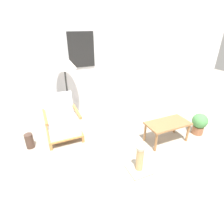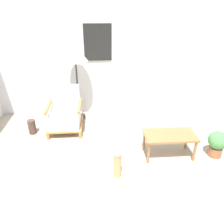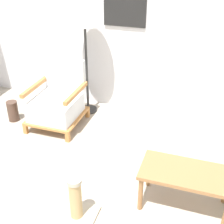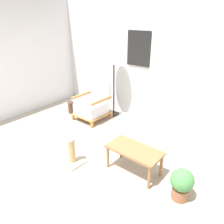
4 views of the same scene
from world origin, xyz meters
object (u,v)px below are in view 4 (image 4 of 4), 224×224
object	(u,v)px
floor_lamp	(114,57)
potted_plant	(182,183)
vase	(71,107)
coffee_table	(134,152)
armchair	(93,105)
scratching_post	(72,155)

from	to	relation	value
floor_lamp	potted_plant	xyz separation A→B (m)	(2.32, -1.49, -1.11)
floor_lamp	vase	xyz separation A→B (m)	(-0.87, -0.58, -1.22)
coffee_table	vase	size ratio (longest dim) A/B	2.90
armchair	potted_plant	distance (m)	2.75
armchair	floor_lamp	world-z (taller)	floor_lamp
armchair	scratching_post	bearing A→B (deg)	-57.76
coffee_table	potted_plant	bearing A→B (deg)	-4.59
coffee_table	vase	xyz separation A→B (m)	(-2.41, 0.85, -0.21)
coffee_table	vase	bearing A→B (deg)	160.67
armchair	vase	bearing A→B (deg)	-169.30
floor_lamp	scratching_post	size ratio (longest dim) A/B	3.46
vase	scratching_post	distance (m)	2.01
armchair	floor_lamp	size ratio (longest dim) A/B	0.53
vase	coffee_table	bearing A→B (deg)	-19.33
armchair	potted_plant	bearing A→B (deg)	-21.94
armchair	vase	size ratio (longest dim) A/B	2.95
vase	scratching_post	xyz separation A→B (m)	(1.53, -1.30, 0.01)
floor_lamp	vase	size ratio (longest dim) A/B	5.54
potted_plant	armchair	bearing A→B (deg)	158.06
scratching_post	potted_plant	bearing A→B (deg)	13.31
floor_lamp	potted_plant	size ratio (longest dim) A/B	3.48
scratching_post	floor_lamp	bearing A→B (deg)	109.35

